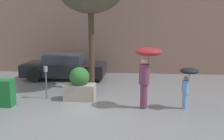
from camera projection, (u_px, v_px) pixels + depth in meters
name	position (u px, v px, depth m)	size (l,w,h in m)	color
ground_plane	(90.00, 111.00, 8.88)	(40.00, 40.00, 0.00)	slate
building_facade	(109.00, 16.00, 14.70)	(18.00, 0.30, 6.00)	#8C6B5B
planter_box	(80.00, 85.00, 10.07)	(1.10, 0.71, 1.20)	#9E9384
person_adult	(147.00, 63.00, 8.99)	(0.86, 0.86, 1.99)	brown
person_child	(188.00, 78.00, 8.95)	(0.59, 0.59, 1.36)	#669ED1
parked_car_near	(65.00, 67.00, 13.63)	(3.91, 2.02, 1.20)	black
parking_meter	(46.00, 75.00, 10.17)	(0.14, 0.14, 1.20)	#595B60
newspaper_box	(6.00, 93.00, 9.36)	(0.50, 0.44, 0.90)	#19662D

